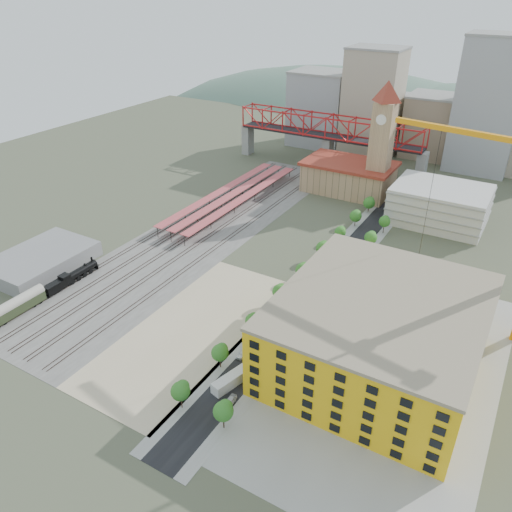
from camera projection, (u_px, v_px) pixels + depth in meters
The scene contains 32 objects.
ground at pixel (265, 279), 154.82m from camera, with size 400.00×400.00×0.00m, color #474C38.
ballast_strip at pixel (203, 231), 183.88m from camera, with size 36.00×165.00×0.06m, color #605E59.
dirt_lot at pixel (193, 329), 132.93m from camera, with size 28.00×67.00×0.06m, color tan.
street_asphalt at pixel (332, 271), 158.99m from camera, with size 12.00×170.00×0.06m, color black.
sidewalk_west at pixel (316, 267), 161.43m from camera, with size 3.00×170.00×0.04m, color gray.
sidewalk_east at pixel (348, 276), 156.56m from camera, with size 3.00×170.00×0.04m, color gray.
construction_pad at pixel (386, 368), 119.88m from camera, with size 50.00×90.00×0.06m, color gray.
rail_tracks at pixel (199, 230), 184.61m from camera, with size 26.56×160.00×0.18m.
platform_canopies at pixel (232, 194), 204.79m from camera, with size 16.00×80.00×4.12m.
station_hall at pixel (349, 176), 215.32m from camera, with size 38.00×24.00×13.10m.
clock_tower at pixel (383, 131), 197.26m from camera, with size 12.00×12.00×52.00m.
parking_garage at pixel (439, 205), 188.01m from camera, with size 34.00×26.00×14.00m, color silver.
truss_bridge at pixel (329, 130), 235.46m from camera, with size 94.00×9.60×25.60m.
construction_building at pixel (379, 333), 116.61m from camera, with size 44.60×50.60×18.80m.
warehouse at pixel (41, 260), 160.28m from camera, with size 22.00×32.00×5.00m, color gray.
street_trees at pixel (319, 286), 151.50m from camera, with size 15.40×124.40×8.00m.
skyline at pixel (420, 113), 247.17m from camera, with size 133.00×46.00×60.00m.
distant_hills at pixel (490, 226), 368.99m from camera, with size 647.00×264.00×227.00m.
locomotive at pixel (73, 276), 152.76m from camera, with size 2.68×20.70×5.17m.
coach at pixel (16, 306), 137.37m from camera, with size 2.97×17.25×5.41m.
site_trailer_a at pixel (231, 380), 114.26m from camera, with size 2.68×10.19×2.79m, color silver.
site_trailer_b at pixel (276, 330), 130.48m from camera, with size 2.47×9.38×2.57m, color silver.
site_trailer_c at pixel (295, 309), 138.80m from camera, with size 2.67×10.14×2.77m, color silver.
site_trailer_d at pixel (297, 307), 139.57m from camera, with size 2.54×9.67×2.65m, color silver.
car_0 at pixel (243, 353), 123.33m from camera, with size 1.78×4.42×1.51m, color white.
car_1 at pixel (279, 314), 137.60m from camera, with size 1.62×4.65×1.53m, color #A1A2A6.
car_2 at pixel (297, 295), 145.83m from camera, with size 2.67×5.80×1.61m, color black.
car_3 at pixel (315, 276), 155.35m from camera, with size 2.10×5.18×1.50m, color navy.
car_4 at pixel (230, 402), 109.35m from camera, with size 1.77×4.40×1.50m, color silver.
car_5 at pixel (286, 336), 129.61m from camera, with size 1.41×4.04×1.33m, color gray.
car_6 at pixel (321, 295), 145.82m from camera, with size 2.60×5.64×1.57m, color black.
car_7 at pixel (364, 244), 173.76m from camera, with size 1.82×4.47×1.30m, color navy.
Camera 1 is at (64.36, -114.53, 82.29)m, focal length 35.00 mm.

